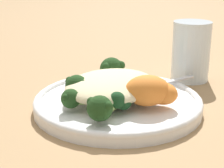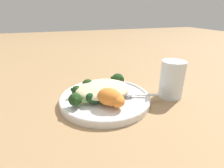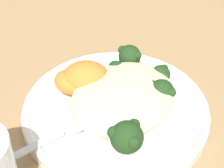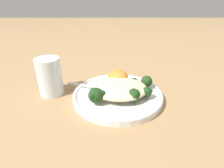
{
  "view_description": "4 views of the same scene",
  "coord_description": "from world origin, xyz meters",
  "px_view_note": "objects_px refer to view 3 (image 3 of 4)",
  "views": [
    {
      "loc": [
        -0.48,
        -0.31,
        0.24
      ],
      "look_at": [
        -0.01,
        0.02,
        0.04
      ],
      "focal_mm": 60.0,
      "sensor_mm": 36.0,
      "label": 1
    },
    {
      "loc": [
        -0.14,
        -0.45,
        0.26
      ],
      "look_at": [
        0.01,
        0.0,
        0.06
      ],
      "focal_mm": 28.0,
      "sensor_mm": 36.0,
      "label": 2
    },
    {
      "loc": [
        0.32,
        0.23,
        0.4
      ],
      "look_at": [
        -0.03,
        -0.0,
        0.04
      ],
      "focal_mm": 60.0,
      "sensor_mm": 36.0,
      "label": 3
    },
    {
      "loc": [
        0.01,
        0.48,
        0.29
      ],
      "look_at": [
        0.01,
        0.01,
        0.05
      ],
      "focal_mm": 28.0,
      "sensor_mm": 36.0,
      "label": 4
    }
  ],
  "objects_px": {
    "quinoa_mound": "(123,97)",
    "spoon": "(68,128)",
    "broccoli_stalk_2": "(149,94)",
    "broccoli_stalk_3": "(148,80)",
    "broccoli_stalk_1": "(132,107)",
    "kale_tuft": "(116,74)",
    "sweet_potato_chunk_0": "(85,77)",
    "sweet_potato_chunk_1": "(70,82)",
    "broccoli_stalk_0": "(125,134)",
    "plate": "(116,110)",
    "broccoli_stalk_4": "(125,64)"
  },
  "relations": [
    {
      "from": "sweet_potato_chunk_1",
      "to": "spoon",
      "type": "relative_size",
      "value": 0.42
    },
    {
      "from": "quinoa_mound",
      "to": "broccoli_stalk_1",
      "type": "height_order",
      "value": "quinoa_mound"
    },
    {
      "from": "broccoli_stalk_3",
      "to": "plate",
      "type": "bearing_deg",
      "value": -168.1
    },
    {
      "from": "broccoli_stalk_4",
      "to": "sweet_potato_chunk_1",
      "type": "height_order",
      "value": "broccoli_stalk_4"
    },
    {
      "from": "broccoli_stalk_3",
      "to": "kale_tuft",
      "type": "distance_m",
      "value": 0.05
    },
    {
      "from": "broccoli_stalk_4",
      "to": "broccoli_stalk_1",
      "type": "bearing_deg",
      "value": -151.81
    },
    {
      "from": "sweet_potato_chunk_0",
      "to": "kale_tuft",
      "type": "xyz_separation_m",
      "value": [
        -0.04,
        0.03,
        -0.01
      ]
    },
    {
      "from": "broccoli_stalk_4",
      "to": "spoon",
      "type": "height_order",
      "value": "broccoli_stalk_4"
    },
    {
      "from": "broccoli_stalk_1",
      "to": "broccoli_stalk_2",
      "type": "xyz_separation_m",
      "value": [
        -0.03,
        0.01,
        0.0
      ]
    },
    {
      "from": "plate",
      "to": "broccoli_stalk_0",
      "type": "distance_m",
      "value": 0.08
    },
    {
      "from": "quinoa_mound",
      "to": "sweet_potato_chunk_1",
      "type": "distance_m",
      "value": 0.08
    },
    {
      "from": "broccoli_stalk_4",
      "to": "kale_tuft",
      "type": "height_order",
      "value": "broccoli_stalk_4"
    },
    {
      "from": "quinoa_mound",
      "to": "broccoli_stalk_1",
      "type": "relative_size",
      "value": 1.5
    },
    {
      "from": "broccoli_stalk_3",
      "to": "sweet_potato_chunk_0",
      "type": "relative_size",
      "value": 1.62
    },
    {
      "from": "sweet_potato_chunk_0",
      "to": "sweet_potato_chunk_1",
      "type": "bearing_deg",
      "value": -43.88
    },
    {
      "from": "broccoli_stalk_2",
      "to": "spoon",
      "type": "relative_size",
      "value": 0.87
    },
    {
      "from": "broccoli_stalk_0",
      "to": "broccoli_stalk_4",
      "type": "relative_size",
      "value": 0.86
    },
    {
      "from": "sweet_potato_chunk_0",
      "to": "quinoa_mound",
      "type": "bearing_deg",
      "value": 89.6
    },
    {
      "from": "sweet_potato_chunk_0",
      "to": "spoon",
      "type": "bearing_deg",
      "value": 20.96
    },
    {
      "from": "spoon",
      "to": "quinoa_mound",
      "type": "bearing_deg",
      "value": 177.39
    },
    {
      "from": "quinoa_mound",
      "to": "kale_tuft",
      "type": "relative_size",
      "value": 3.68
    },
    {
      "from": "broccoli_stalk_2",
      "to": "broccoli_stalk_3",
      "type": "bearing_deg",
      "value": 87.49
    },
    {
      "from": "quinoa_mound",
      "to": "spoon",
      "type": "distance_m",
      "value": 0.09
    },
    {
      "from": "broccoli_stalk_1",
      "to": "broccoli_stalk_3",
      "type": "relative_size",
      "value": 0.98
    },
    {
      "from": "broccoli_stalk_3",
      "to": "broccoli_stalk_4",
      "type": "height_order",
      "value": "broccoli_stalk_4"
    },
    {
      "from": "quinoa_mound",
      "to": "sweet_potato_chunk_1",
      "type": "bearing_deg",
      "value": -79.18
    },
    {
      "from": "sweet_potato_chunk_1",
      "to": "spoon",
      "type": "bearing_deg",
      "value": 35.51
    },
    {
      "from": "broccoli_stalk_4",
      "to": "sweet_potato_chunk_0",
      "type": "bearing_deg",
      "value": 149.37
    },
    {
      "from": "quinoa_mound",
      "to": "plate",
      "type": "bearing_deg",
      "value": -68.01
    },
    {
      "from": "broccoli_stalk_1",
      "to": "kale_tuft",
      "type": "distance_m",
      "value": 0.07
    },
    {
      "from": "broccoli_stalk_3",
      "to": "sweet_potato_chunk_1",
      "type": "distance_m",
      "value": 0.12
    },
    {
      "from": "broccoli_stalk_1",
      "to": "broccoli_stalk_3",
      "type": "height_order",
      "value": "broccoli_stalk_3"
    },
    {
      "from": "plate",
      "to": "broccoli_stalk_2",
      "type": "distance_m",
      "value": 0.05
    },
    {
      "from": "broccoli_stalk_0",
      "to": "broccoli_stalk_3",
      "type": "height_order",
      "value": "broccoli_stalk_0"
    },
    {
      "from": "quinoa_mound",
      "to": "spoon",
      "type": "bearing_deg",
      "value": -23.38
    },
    {
      "from": "broccoli_stalk_2",
      "to": "broccoli_stalk_0",
      "type": "bearing_deg",
      "value": -114.75
    },
    {
      "from": "broccoli_stalk_1",
      "to": "kale_tuft",
      "type": "height_order",
      "value": "kale_tuft"
    },
    {
      "from": "broccoli_stalk_2",
      "to": "broccoli_stalk_4",
      "type": "distance_m",
      "value": 0.08
    },
    {
      "from": "plate",
      "to": "broccoli_stalk_4",
      "type": "height_order",
      "value": "broccoli_stalk_4"
    },
    {
      "from": "quinoa_mound",
      "to": "spoon",
      "type": "xyz_separation_m",
      "value": [
        0.08,
        -0.04,
        -0.01
      ]
    },
    {
      "from": "quinoa_mound",
      "to": "broccoli_stalk_1",
      "type": "bearing_deg",
      "value": 74.68
    },
    {
      "from": "plate",
      "to": "sweet_potato_chunk_0",
      "type": "height_order",
      "value": "sweet_potato_chunk_0"
    },
    {
      "from": "sweet_potato_chunk_0",
      "to": "kale_tuft",
      "type": "height_order",
      "value": "sweet_potato_chunk_0"
    },
    {
      "from": "plate",
      "to": "broccoli_stalk_1",
      "type": "relative_size",
      "value": 2.5
    },
    {
      "from": "broccoli_stalk_2",
      "to": "spoon",
      "type": "bearing_deg",
      "value": -153.41
    },
    {
      "from": "broccoli_stalk_3",
      "to": "broccoli_stalk_4",
      "type": "xyz_separation_m",
      "value": [
        -0.01,
        -0.05,
        0.0
      ]
    },
    {
      "from": "quinoa_mound",
      "to": "sweet_potato_chunk_0",
      "type": "xyz_separation_m",
      "value": [
        -0.0,
        -0.07,
        0.01
      ]
    },
    {
      "from": "broccoli_stalk_0",
      "to": "kale_tuft",
      "type": "bearing_deg",
      "value": 165.95
    },
    {
      "from": "broccoli_stalk_3",
      "to": "kale_tuft",
      "type": "height_order",
      "value": "same"
    },
    {
      "from": "sweet_potato_chunk_0",
      "to": "spoon",
      "type": "relative_size",
      "value": 0.56
    }
  ]
}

